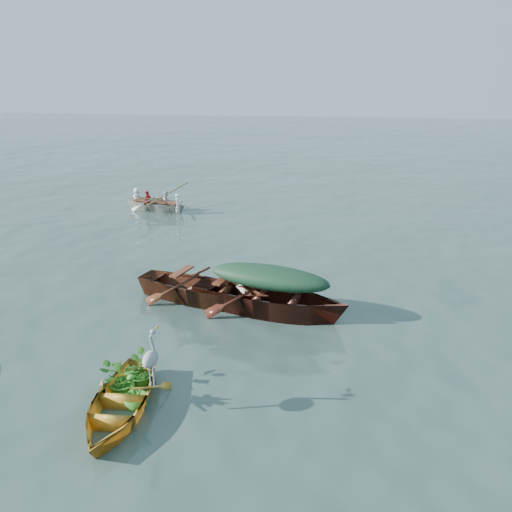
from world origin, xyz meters
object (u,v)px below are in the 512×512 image
(green_tarp_boat, at_px, (269,313))
(open_wooden_boat, at_px, (204,302))
(heron, at_px, (151,367))
(rowed_boat, at_px, (158,211))
(yellow_dinghy, at_px, (120,414))

(green_tarp_boat, distance_m, open_wooden_boat, 1.67)
(green_tarp_boat, height_order, heron, heron)
(open_wooden_boat, distance_m, rowed_boat, 9.44)
(yellow_dinghy, xyz_separation_m, green_tarp_boat, (1.68, 4.08, 0.00))
(open_wooden_boat, bearing_deg, rowed_boat, 41.64)
(open_wooden_boat, xyz_separation_m, rowed_boat, (-4.54, 8.27, 0.00))
(open_wooden_boat, bearing_deg, yellow_dinghy, -167.51)
(yellow_dinghy, distance_m, open_wooden_boat, 4.37)
(green_tarp_boat, xyz_separation_m, heron, (-1.14, -3.97, 0.86))
(green_tarp_boat, xyz_separation_m, open_wooden_boat, (-1.65, 0.30, 0.00))
(rowed_boat, bearing_deg, yellow_dinghy, -148.26)
(yellow_dinghy, height_order, open_wooden_boat, open_wooden_boat)
(yellow_dinghy, relative_size, rowed_boat, 0.81)
(open_wooden_boat, height_order, heron, heron)
(green_tarp_boat, relative_size, heron, 5.51)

